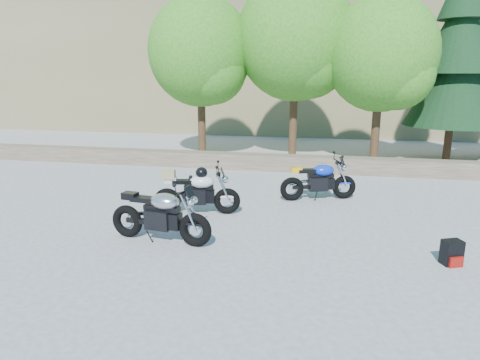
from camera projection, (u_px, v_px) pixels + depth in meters
name	position (u px, v px, depth m)	size (l,w,h in m)	color
ground	(220.00, 227.00, 8.61)	(90.00, 90.00, 0.00)	gray
stone_wall	(262.00, 162.00, 13.78)	(22.00, 0.55, 0.50)	brown
hillside	(346.00, 14.00, 32.85)	(80.00, 30.00, 15.00)	brown
tree_decid_left	(203.00, 56.00, 14.99)	(3.67, 3.67, 5.62)	#382314
tree_decid_mid	(298.00, 43.00, 14.63)	(4.08, 4.08, 6.24)	#382314
tree_decid_right	(385.00, 58.00, 13.64)	(3.54, 3.54, 5.41)	#382314
conifer_near	(458.00, 53.00, 14.32)	(3.17, 3.17, 7.06)	#382314
silver_bike	(161.00, 216.00, 7.76)	(2.03, 0.64, 1.02)	black
white_bike	(196.00, 191.00, 9.33)	(1.89, 0.66, 1.05)	black
blue_bike	(319.00, 181.00, 10.41)	(1.85, 0.83, 0.96)	black
backpack	(452.00, 253.00, 6.88)	(0.36, 0.34, 0.41)	black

